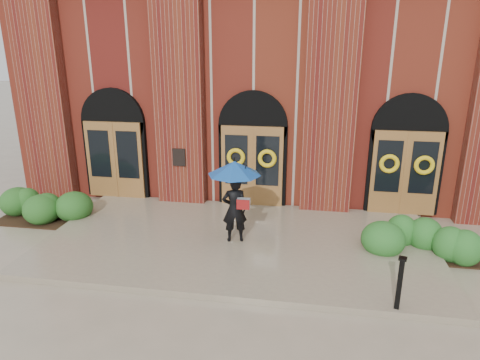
% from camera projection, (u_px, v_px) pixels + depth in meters
% --- Properties ---
extents(ground, '(90.00, 90.00, 0.00)m').
position_uv_depth(ground, '(237.00, 247.00, 11.05)').
color(ground, gray).
rests_on(ground, ground).
extents(landing, '(10.00, 5.30, 0.15)m').
position_uv_depth(landing, '(238.00, 242.00, 11.17)').
color(landing, gray).
rests_on(landing, ground).
extents(church_building, '(16.20, 12.53, 7.00)m').
position_uv_depth(church_building, '(272.00, 80.00, 18.23)').
color(church_building, maroon).
rests_on(church_building, ground).
extents(man_with_umbrella, '(1.63, 1.63, 2.13)m').
position_uv_depth(man_with_umbrella, '(235.00, 186.00, 10.61)').
color(man_with_umbrella, black).
rests_on(man_with_umbrella, landing).
extents(metal_post, '(0.18, 0.18, 1.08)m').
position_uv_depth(metal_post, '(400.00, 282.00, 8.07)').
color(metal_post, black).
rests_on(metal_post, landing).
extents(hedge_wall_left, '(3.16, 1.27, 0.81)m').
position_uv_depth(hedge_wall_left, '(57.00, 207.00, 12.63)').
color(hedge_wall_left, '#22541C').
rests_on(hedge_wall_left, ground).
extents(hedge_wall_right, '(3.16, 1.26, 0.81)m').
position_uv_depth(hedge_wall_right, '(447.00, 239.00, 10.58)').
color(hedge_wall_right, '#245E21').
rests_on(hedge_wall_right, ground).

